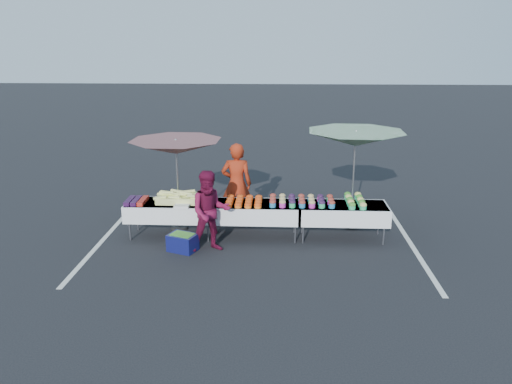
{
  "coord_description": "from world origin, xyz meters",
  "views": [
    {
      "loc": [
        0.47,
        -9.87,
        3.99
      ],
      "look_at": [
        0.0,
        0.0,
        1.0
      ],
      "focal_mm": 35.0,
      "sensor_mm": 36.0,
      "label": 1
    }
  ],
  "objects_px": {
    "table_right": "(342,212)",
    "vendor": "(237,184)",
    "umbrella_right": "(356,139)",
    "customer": "(210,212)",
    "umbrella_left": "(176,148)",
    "table_left": "(171,210)",
    "storage_bin": "(183,242)",
    "table_center": "(256,211)"
  },
  "relations": [
    {
      "from": "table_right",
      "to": "umbrella_left",
      "type": "height_order",
      "value": "umbrella_left"
    },
    {
      "from": "vendor",
      "to": "umbrella_right",
      "type": "height_order",
      "value": "umbrella_right"
    },
    {
      "from": "table_left",
      "to": "table_center",
      "type": "relative_size",
      "value": 1.0
    },
    {
      "from": "umbrella_right",
      "to": "umbrella_left",
      "type": "bearing_deg",
      "value": -174.84
    },
    {
      "from": "table_right",
      "to": "umbrella_right",
      "type": "height_order",
      "value": "umbrella_right"
    },
    {
      "from": "umbrella_right",
      "to": "customer",
      "type": "bearing_deg",
      "value": -153.19
    },
    {
      "from": "table_left",
      "to": "customer",
      "type": "distance_m",
      "value": 1.23
    },
    {
      "from": "table_left",
      "to": "vendor",
      "type": "distance_m",
      "value": 1.59
    },
    {
      "from": "table_right",
      "to": "customer",
      "type": "relative_size",
      "value": 1.14
    },
    {
      "from": "umbrella_left",
      "to": "storage_bin",
      "type": "height_order",
      "value": "umbrella_left"
    },
    {
      "from": "umbrella_left",
      "to": "table_right",
      "type": "bearing_deg",
      "value": -6.49
    },
    {
      "from": "umbrella_right",
      "to": "vendor",
      "type": "bearing_deg",
      "value": 178.66
    },
    {
      "from": "table_left",
      "to": "customer",
      "type": "bearing_deg",
      "value": -38.55
    },
    {
      "from": "storage_bin",
      "to": "table_left",
      "type": "bearing_deg",
      "value": 138.11
    },
    {
      "from": "vendor",
      "to": "umbrella_left",
      "type": "distance_m",
      "value": 1.59
    },
    {
      "from": "vendor",
      "to": "umbrella_right",
      "type": "bearing_deg",
      "value": 176.17
    },
    {
      "from": "umbrella_left",
      "to": "storage_bin",
      "type": "distance_m",
      "value": 2.06
    },
    {
      "from": "table_center",
      "to": "umbrella_right",
      "type": "bearing_deg",
      "value": 19.53
    },
    {
      "from": "table_center",
      "to": "vendor",
      "type": "distance_m",
      "value": 1.0
    },
    {
      "from": "table_center",
      "to": "customer",
      "type": "distance_m",
      "value": 1.16
    },
    {
      "from": "umbrella_left",
      "to": "umbrella_right",
      "type": "height_order",
      "value": "umbrella_right"
    },
    {
      "from": "table_left",
      "to": "storage_bin",
      "type": "distance_m",
      "value": 0.96
    },
    {
      "from": "table_left",
      "to": "umbrella_left",
      "type": "height_order",
      "value": "umbrella_left"
    },
    {
      "from": "table_left",
      "to": "table_right",
      "type": "xyz_separation_m",
      "value": [
        3.6,
        0.0,
        0.0
      ]
    },
    {
      "from": "vendor",
      "to": "customer",
      "type": "relative_size",
      "value": 1.14
    },
    {
      "from": "table_left",
      "to": "umbrella_right",
      "type": "bearing_deg",
      "value": 10.81
    },
    {
      "from": "customer",
      "to": "umbrella_right",
      "type": "distance_m",
      "value": 3.51
    },
    {
      "from": "table_right",
      "to": "table_center",
      "type": "bearing_deg",
      "value": 180.0
    },
    {
      "from": "table_left",
      "to": "vendor",
      "type": "relative_size",
      "value": 1.0
    },
    {
      "from": "table_right",
      "to": "storage_bin",
      "type": "height_order",
      "value": "table_right"
    },
    {
      "from": "table_right",
      "to": "vendor",
      "type": "distance_m",
      "value": 2.44
    },
    {
      "from": "table_right",
      "to": "customer",
      "type": "bearing_deg",
      "value": -164.25
    },
    {
      "from": "storage_bin",
      "to": "customer",
      "type": "bearing_deg",
      "value": 25.83
    },
    {
      "from": "table_right",
      "to": "umbrella_right",
      "type": "distance_m",
      "value": 1.61
    },
    {
      "from": "table_center",
      "to": "vendor",
      "type": "height_order",
      "value": "vendor"
    },
    {
      "from": "umbrella_right",
      "to": "table_right",
      "type": "bearing_deg",
      "value": -111.89
    },
    {
      "from": "table_right",
      "to": "vendor",
      "type": "height_order",
      "value": "vendor"
    },
    {
      "from": "storage_bin",
      "to": "umbrella_right",
      "type": "bearing_deg",
      "value": 45.72
    },
    {
      "from": "umbrella_right",
      "to": "storage_bin",
      "type": "distance_m",
      "value": 4.24
    },
    {
      "from": "vendor",
      "to": "customer",
      "type": "bearing_deg",
      "value": 73.53
    },
    {
      "from": "customer",
      "to": "umbrella_left",
      "type": "xyz_separation_m",
      "value": [
        -0.86,
        1.15,
        1.02
      ]
    },
    {
      "from": "table_center",
      "to": "storage_bin",
      "type": "distance_m",
      "value": 1.67
    }
  ]
}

